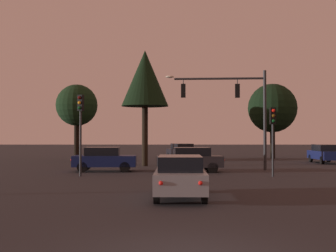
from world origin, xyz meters
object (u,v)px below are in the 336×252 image
object	(u,v)px
car_far_lane	(327,153)
car_parked_lot	(183,151)
tree_left_far	(79,106)
traffic_signal_mast_arm	(237,101)
car_nearside_lane	(182,176)
traffic_light_corner_left	(275,127)
car_crossing_left	(192,159)
traffic_light_corner_right	(82,119)
car_crossing_right	(106,159)
tree_behind_sign	(147,79)
tree_center_horizon	(274,108)

from	to	relation	value
car_far_lane	car_parked_lot	world-z (taller)	same
tree_left_far	traffic_signal_mast_arm	bearing A→B (deg)	-41.32
traffic_signal_mast_arm	car_nearside_lane	xyz separation A→B (m)	(-3.97, -13.39, -3.72)
traffic_light_corner_left	car_crossing_left	world-z (taller)	traffic_light_corner_left
traffic_light_corner_right	car_nearside_lane	size ratio (longest dim) A/B	0.99
car_parked_lot	car_crossing_right	bearing A→B (deg)	-111.28
traffic_signal_mast_arm	traffic_light_corner_right	bearing A→B (deg)	-153.80
traffic_light_corner_right	car_far_lane	distance (m)	21.82
traffic_light_corner_left	tree_behind_sign	xyz separation A→B (m)	(-7.44, 9.00, 3.76)
car_crossing_right	traffic_signal_mast_arm	bearing A→B (deg)	7.63
car_nearside_lane	car_parked_lot	size ratio (longest dim) A/B	0.97
car_crossing_right	tree_center_horizon	distance (m)	21.82
car_nearside_lane	tree_behind_sign	size ratio (longest dim) A/B	0.53
car_far_lane	tree_left_far	distance (m)	21.82
traffic_signal_mast_arm	tree_left_far	xyz separation A→B (m)	(-12.60, 11.07, 0.43)
traffic_light_corner_right	tree_left_far	bearing A→B (deg)	102.04
car_crossing_right	car_far_lane	size ratio (longest dim) A/B	0.91
traffic_light_corner_left	traffic_light_corner_right	bearing A→B (deg)	177.88
traffic_signal_mast_arm	traffic_light_corner_right	world-z (taller)	traffic_signal_mast_arm
car_crossing_right	tree_behind_sign	bearing A→B (deg)	66.09
car_crossing_left	car_far_lane	size ratio (longest dim) A/B	0.93
traffic_signal_mast_arm	traffic_light_corner_left	world-z (taller)	traffic_signal_mast_arm
car_parked_lot	tree_center_horizon	size ratio (longest dim) A/B	0.64
car_nearside_lane	tree_center_horizon	world-z (taller)	tree_center_horizon
traffic_signal_mast_arm	car_parked_lot	world-z (taller)	traffic_signal_mast_arm
car_nearside_lane	car_crossing_right	size ratio (longest dim) A/B	1.12
tree_behind_sign	tree_center_horizon	world-z (taller)	tree_behind_sign
tree_left_far	traffic_light_corner_left	bearing A→B (deg)	-49.02
car_crossing_left	tree_center_horizon	bearing A→B (deg)	61.72
car_crossing_right	tree_behind_sign	world-z (taller)	tree_behind_sign
traffic_signal_mast_arm	tree_behind_sign	world-z (taller)	tree_behind_sign
traffic_light_corner_right	car_crossing_right	size ratio (longest dim) A/B	1.11
traffic_light_corner_right	car_parked_lot	size ratio (longest dim) A/B	0.96
car_nearside_lane	tree_left_far	bearing A→B (deg)	109.43
car_nearside_lane	tree_left_far	size ratio (longest dim) A/B	0.66
tree_left_far	tree_center_horizon	xyz separation A→B (m)	(18.43, 3.80, -0.01)
traffic_signal_mast_arm	car_crossing_right	bearing A→B (deg)	-172.37
car_nearside_lane	car_far_lane	world-z (taller)	same
tree_behind_sign	tree_left_far	distance (m)	9.67
car_parked_lot	traffic_signal_mast_arm	bearing A→B (deg)	-75.72
tree_behind_sign	tree_center_horizon	size ratio (longest dim) A/B	1.17
traffic_light_corner_left	car_parked_lot	distance (m)	18.00
car_nearside_lane	tree_center_horizon	size ratio (longest dim) A/B	0.62
tree_center_horizon	tree_behind_sign	bearing A→B (deg)	-137.86
traffic_signal_mast_arm	traffic_light_corner_left	bearing A→B (deg)	-75.05
traffic_light_corner_left	car_crossing_right	distance (m)	10.63
car_parked_lot	traffic_light_corner_right	bearing A→B (deg)	-109.83
car_far_lane	tree_behind_sign	xyz separation A→B (m)	(-14.69, -3.75, 5.66)
car_crossing_right	car_parked_lot	distance (m)	14.50
car_crossing_right	car_parked_lot	xyz separation A→B (m)	(5.26, 13.51, 0.00)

